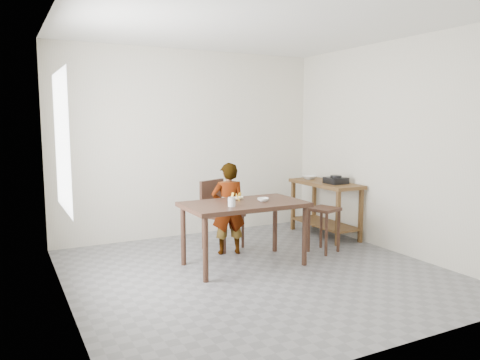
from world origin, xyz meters
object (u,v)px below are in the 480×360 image
child (228,209)px  stool (324,230)px  prep_counter (325,209)px  dining_table (244,234)px  dining_chair (223,215)px

child → stool: size_ratio=2.01×
prep_counter → child: child is taller
dining_table → dining_chair: bearing=83.0°
dining_table → child: child is taller
prep_counter → stool: bearing=-128.7°
dining_table → prep_counter: (1.72, 0.70, 0.03)m
dining_table → child: (0.05, 0.52, 0.21)m
dining_chair → stool: dining_chair is taller
child → stool: child is taller
stool → prep_counter: bearing=51.3°
dining_chair → prep_counter: bearing=-26.3°
prep_counter → dining_chair: dining_chair is taller
dining_table → stool: 1.18m
dining_chair → stool: (1.08, -0.75, -0.16)m
dining_chair → stool: bearing=-58.6°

